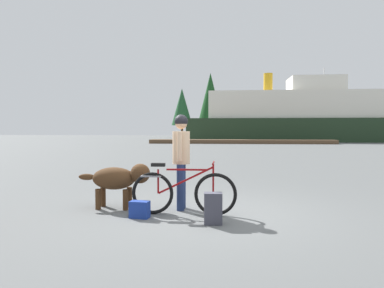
% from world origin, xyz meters
% --- Properties ---
extents(ground_plane, '(160.00, 160.00, 0.00)m').
position_xyz_m(ground_plane, '(0.00, 0.00, 0.00)').
color(ground_plane, '#595B5B').
extents(bicycle, '(1.83, 0.44, 0.92)m').
position_xyz_m(bicycle, '(-0.39, -0.12, 0.40)').
color(bicycle, black).
rests_on(bicycle, ground_plane).
extents(person_cyclist, '(0.32, 0.53, 1.76)m').
position_xyz_m(person_cyclist, '(-0.48, 0.31, 1.06)').
color(person_cyclist, navy).
rests_on(person_cyclist, ground_plane).
extents(dog, '(1.38, 0.49, 0.85)m').
position_xyz_m(dog, '(-1.65, 0.28, 0.56)').
color(dog, '#472D19').
rests_on(dog, ground_plane).
extents(backpack, '(0.30, 0.22, 0.49)m').
position_xyz_m(backpack, '(0.15, -0.67, 0.25)').
color(backpack, '#3F3F4C').
rests_on(backpack, ground_plane).
extents(handbag_pannier, '(0.34, 0.22, 0.28)m').
position_xyz_m(handbag_pannier, '(-1.09, -0.40, 0.14)').
color(handbag_pannier, navy).
rests_on(handbag_pannier, ground_plane).
extents(dock_pier, '(18.83, 2.06, 0.40)m').
position_xyz_m(dock_pier, '(1.66, 31.02, 0.20)').
color(dock_pier, brown).
rests_on(dock_pier, ground_plane).
extents(ferry_boat, '(25.52, 8.44, 8.34)m').
position_xyz_m(ferry_boat, '(8.38, 39.03, 2.89)').
color(ferry_boat, '#1E331E').
rests_on(ferry_boat, ground_plane).
extents(sailboat_moored, '(7.61, 2.13, 9.71)m').
position_xyz_m(sailboat_moored, '(13.07, 43.82, 0.51)').
color(sailboat_moored, navy).
rests_on(sailboat_moored, ground_plane).
extents(pine_tree_far_left, '(3.63, 3.63, 8.53)m').
position_xyz_m(pine_tree_far_left, '(-7.69, 55.84, 5.33)').
color(pine_tree_far_left, '#4C331E').
rests_on(pine_tree_far_left, ground_plane).
extents(pine_tree_center, '(4.17, 4.17, 11.46)m').
position_xyz_m(pine_tree_center, '(-2.86, 57.91, 7.23)').
color(pine_tree_center, '#4C331E').
rests_on(pine_tree_center, ground_plane).
extents(pine_tree_far_right, '(4.01, 4.01, 10.71)m').
position_xyz_m(pine_tree_far_right, '(14.09, 57.64, 6.69)').
color(pine_tree_far_right, '#4C331E').
rests_on(pine_tree_far_right, ground_plane).
extents(pine_tree_mid_back, '(4.25, 4.25, 9.48)m').
position_xyz_m(pine_tree_mid_back, '(7.59, 60.95, 6.26)').
color(pine_tree_mid_back, '#4C331E').
rests_on(pine_tree_mid_back, ground_plane).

